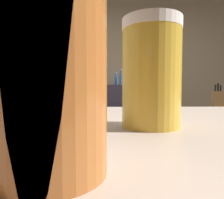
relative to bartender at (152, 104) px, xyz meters
The scene contains 12 objects.
wall_back 1.92m from the bartender, 89.46° to the left, with size 5.20×0.10×2.70m, color gray.
prep_counter 0.80m from the bartender, 51.08° to the left, with size 2.10×0.60×0.89m, color brown.
back_shelf 1.66m from the bartender, 95.34° to the left, with size 0.98×0.36×1.17m, color #373243.
bartender is the anchor object (origin of this frame).
knife_block 0.91m from the bartender, 29.10° to the left, with size 0.10×0.08×0.28m.
mixing_bowl 0.36m from the bartender, 84.29° to the left, with size 0.19×0.19×0.05m, color silver.
chefs_knife 0.50m from the bartender, 55.21° to the left, with size 0.24×0.03×0.01m, color silver.
pint_glass_near 1.63m from the bartender, 104.48° to the right, with size 0.07×0.07×0.13m.
pint_glass_far 1.45m from the bartender, 102.29° to the right, with size 0.08×0.08×0.15m.
bottle_soy 1.72m from the bartender, 90.33° to the left, with size 0.06×0.06×0.22m.
bottle_vinegar 1.59m from the bartender, 95.83° to the left, with size 0.06×0.06×0.25m.
bottle_olive_oil 1.64m from the bartender, 98.31° to the left, with size 0.05×0.05×0.20m.
Camera 1 is at (-0.39, -1.38, 1.13)m, focal length 32.89 mm.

